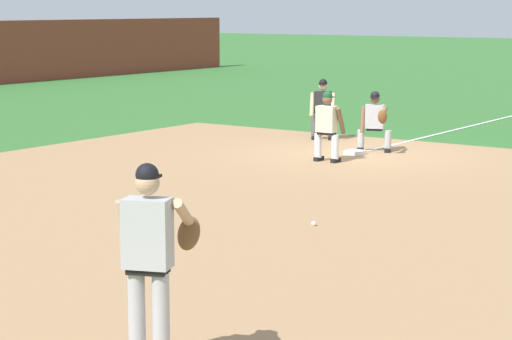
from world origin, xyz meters
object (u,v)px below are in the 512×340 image
(first_base_bag, at_px, (355,152))
(first_baseman, at_px, (375,119))
(baseball, at_px, (314,224))
(pitcher, at_px, (151,255))
(baserunner, at_px, (327,124))
(umpire, at_px, (323,107))

(first_base_bag, distance_m, first_baseman, 0.90)
(baseball, xyz_separation_m, pitcher, (-5.85, -1.96, 1.02))
(baseball, distance_m, baserunner, 6.18)
(baseball, relative_size, umpire, 0.05)
(pitcher, xyz_separation_m, baserunner, (11.20, 4.95, -0.27))
(first_base_bag, distance_m, pitcher, 13.45)
(first_baseman, xyz_separation_m, umpire, (1.15, 2.03, 0.06))
(first_base_bag, height_order, umpire, umpire)
(pitcher, bearing_deg, first_base_bag, 21.79)
(first_base_bag, bearing_deg, pitcher, -158.21)
(pitcher, distance_m, umpire, 15.72)
(first_baseman, bearing_deg, pitcher, -159.73)
(pitcher, bearing_deg, first_baseman, 20.27)
(baserunner, bearing_deg, umpire, 32.57)
(first_base_bag, xyz_separation_m, first_baseman, (0.55, -0.17, 0.69))
(baserunner, bearing_deg, baseball, -150.84)
(baserunner, bearing_deg, first_baseman, -4.67)
(first_baseman, distance_m, umpire, 2.33)
(first_baseman, bearing_deg, baserunner, 175.33)
(pitcher, relative_size, first_baseman, 1.39)
(baseball, distance_m, first_baseman, 7.73)
(baserunner, distance_m, umpire, 3.50)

